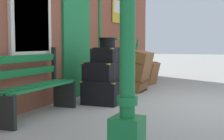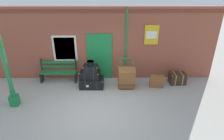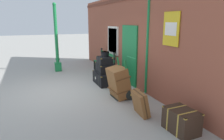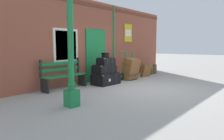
{
  "view_description": "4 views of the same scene",
  "coord_description": "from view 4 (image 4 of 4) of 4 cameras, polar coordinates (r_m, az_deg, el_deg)",
  "views": [
    {
      "loc": [
        -5.61,
        -0.61,
        1.05
      ],
      "look_at": [
        0.54,
        1.85,
        0.52
      ],
      "focal_mm": 50.91,
      "sensor_mm": 36.0,
      "label": 1
    },
    {
      "loc": [
        0.57,
        -5.56,
        4.15
      ],
      "look_at": [
        0.62,
        1.61,
        0.79
      ],
      "focal_mm": 30.82,
      "sensor_mm": 36.0,
      "label": 2
    },
    {
      "loc": [
        6.53,
        -0.89,
        2.24
      ],
      "look_at": [
        0.59,
        1.55,
        0.7
      ],
      "focal_mm": 32.9,
      "sensor_mm": 36.0,
      "label": 3
    },
    {
      "loc": [
        -6.07,
        -3.55,
        1.43
      ],
      "look_at": [
        0.08,
        1.58,
        0.52
      ],
      "focal_mm": 33.78,
      "sensor_mm": 36.0,
      "label": 4
    }
  ],
  "objects": [
    {
      "name": "round_hatbox",
      "position": [
        7.79,
        -1.8,
        4.12
      ],
      "size": [
        0.3,
        0.3,
        0.18
      ],
      "color": "black",
      "rests_on": "steamer_trunk_top"
    },
    {
      "name": "steamer_trunk_top",
      "position": [
        7.79,
        -1.68,
        2.4
      ],
      "size": [
        0.63,
        0.48,
        0.27
      ],
      "color": "black",
      "rests_on": "steamer_trunk_middle"
    },
    {
      "name": "porters_trolley",
      "position": [
        9.05,
        4.19,
        -0.85
      ],
      "size": [
        0.71,
        0.59,
        1.2
      ],
      "color": "black",
      "rests_on": "ground"
    },
    {
      "name": "platform_bench",
      "position": [
        7.22,
        -12.95,
        -1.49
      ],
      "size": [
        1.6,
        0.43,
        1.01
      ],
      "color": "#197A3D",
      "rests_on": "ground"
    },
    {
      "name": "ground_plane",
      "position": [
        7.18,
        9.36,
        -5.07
      ],
      "size": [
        60.0,
        60.0,
        0.0
      ],
      "primitive_type": "plane",
      "color": "#A3A099"
    },
    {
      "name": "large_brown_trunk",
      "position": [
        8.93,
        5.11,
        0.35
      ],
      "size": [
        0.7,
        0.6,
        0.95
      ],
      "color": "brown",
      "rests_on": "ground"
    },
    {
      "name": "steamer_trunk_base",
      "position": [
        7.88,
        -1.66,
        -2.38
      ],
      "size": [
        1.02,
        0.66,
        0.43
      ],
      "color": "black",
      "rests_on": "ground"
    },
    {
      "name": "lamp_post",
      "position": [
        4.98,
        -11.05,
        3.17
      ],
      "size": [
        0.28,
        0.28,
        3.02
      ],
      "color": "#197A3D",
      "rests_on": "ground"
    },
    {
      "name": "steamer_trunk_middle",
      "position": [
        7.81,
        -2.11,
        0.27
      ],
      "size": [
        0.85,
        0.61,
        0.33
      ],
      "color": "black",
      "rests_on": "steamer_trunk_base"
    },
    {
      "name": "suitcase_slate",
      "position": [
        10.02,
        9.23,
        -0.03
      ],
      "size": [
        0.59,
        0.35,
        0.62
      ],
      "color": "brown",
      "rests_on": "ground"
    },
    {
      "name": "brick_facade",
      "position": [
        8.63,
        -5.61,
        7.61
      ],
      "size": [
        10.4,
        0.35,
        3.2
      ],
      "color": "brown",
      "rests_on": "ground"
    },
    {
      "name": "corner_trunk",
      "position": [
        11.07,
        10.09,
        0.26
      ],
      "size": [
        0.71,
        0.51,
        0.49
      ],
      "color": "#332319",
      "rests_on": "ground"
    }
  ]
}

